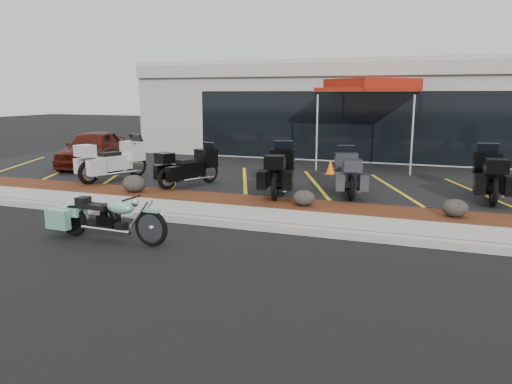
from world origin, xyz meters
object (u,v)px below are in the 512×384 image
at_px(touring_white, 136,155).
at_px(traffic_cone, 330,166).
at_px(parked_car, 93,149).
at_px(hero_cruiser, 151,223).
at_px(popup_canopy, 371,87).

xyz_separation_m(touring_white, traffic_cone, (5.54, 2.68, -0.43)).
bearing_deg(parked_car, traffic_cone, -7.43).
distance_m(hero_cruiser, traffic_cone, 8.50).
bearing_deg(popup_canopy, parked_car, -138.49).
distance_m(hero_cruiser, touring_white, 6.98).
relative_size(hero_cruiser, traffic_cone, 5.27).
bearing_deg(parked_car, touring_white, -43.54).
bearing_deg(touring_white, popup_canopy, -33.93).
bearing_deg(traffic_cone, parked_car, -171.12).
relative_size(touring_white, popup_canopy, 0.55).
relative_size(parked_car, popup_canopy, 0.89).
xyz_separation_m(hero_cruiser, touring_white, (-4.04, 5.69, 0.38)).
bearing_deg(traffic_cone, hero_cruiser, -100.17).
xyz_separation_m(touring_white, popup_canopy, (6.45, 4.86, 2.11)).
relative_size(hero_cruiser, parked_car, 0.67).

